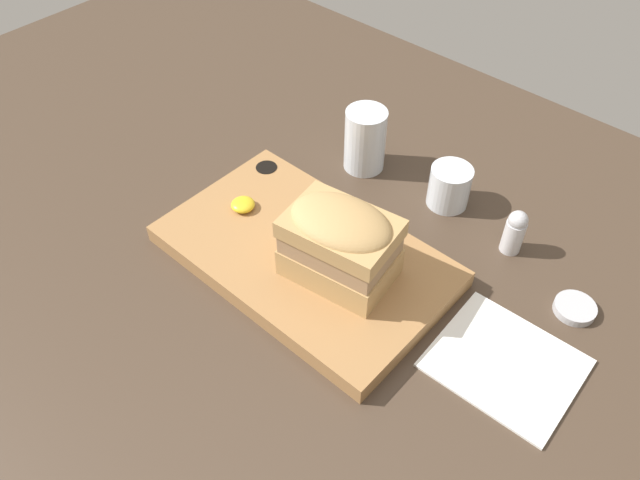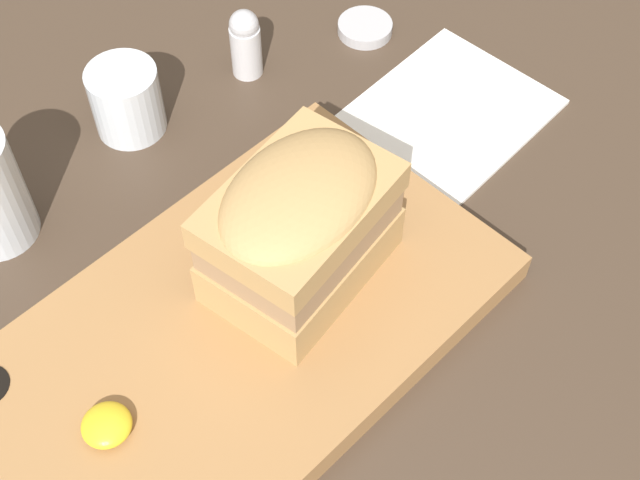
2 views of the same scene
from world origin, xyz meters
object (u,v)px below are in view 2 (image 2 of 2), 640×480
napkin (451,111)px  condiment_dish (365,28)px  serving_board (240,327)px  sandwich (299,223)px  wine_glass (127,102)px  salt_shaker (245,42)px

napkin → condiment_dish: (2.40, 12.62, 0.33)cm
serving_board → sandwich: size_ratio=2.63×
sandwich → wine_glass: sandwich is taller
wine_glass → sandwich: bearing=-93.7°
sandwich → napkin: size_ratio=0.87×
wine_glass → condiment_dish: (23.16, -6.13, -2.33)cm
sandwich → condiment_dish: 30.58cm
serving_board → salt_shaker: (19.24, 20.23, 2.17)cm
salt_shaker → condiment_dish: bearing=-19.2°
sandwich → napkin: bearing=9.6°
sandwich → napkin: 23.95cm
sandwich → salt_shaker: size_ratio=2.12×
sandwich → napkin: (22.23, 3.76, -8.06)cm
sandwich → napkin: sandwich is taller
sandwich → wine_glass: 23.20cm
napkin → condiment_dish: bearing=79.2°
serving_board → salt_shaker: size_ratio=5.55×
serving_board → condiment_dish: 34.74cm
napkin → condiment_dish: size_ratio=3.20×
napkin → salt_shaker: (-9.05, 16.60, 3.26)cm
wine_glass → salt_shaker: salt_shaker is taller
salt_shaker → condiment_dish: salt_shaker is taller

